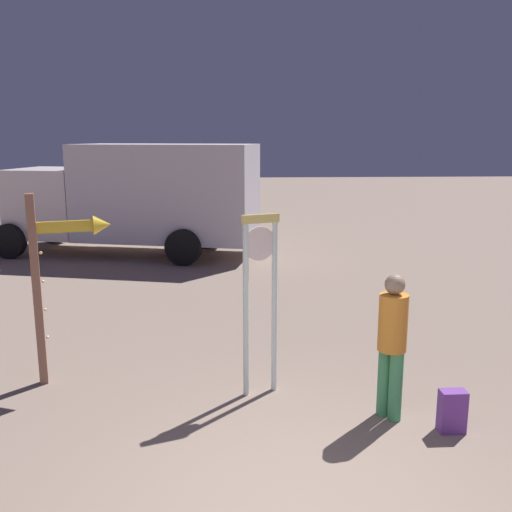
{
  "coord_description": "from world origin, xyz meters",
  "views": [
    {
      "loc": [
        -0.6,
        -4.14,
        3.11
      ],
      "look_at": [
        -0.06,
        4.9,
        1.2
      ],
      "focal_mm": 39.86,
      "sensor_mm": 36.0,
      "label": 1
    }
  ],
  "objects_px": {
    "person_near_clock": "(392,339)",
    "backpack": "(452,411)",
    "arrow_sign": "(61,262)",
    "box_truck_near": "(140,195)",
    "standing_clock": "(260,286)"
  },
  "relations": [
    {
      "from": "standing_clock",
      "to": "backpack",
      "type": "xyz_separation_m",
      "value": [
        1.99,
        -1.08,
        -1.13
      ]
    },
    {
      "from": "backpack",
      "to": "standing_clock",
      "type": "bearing_deg",
      "value": 151.53
    },
    {
      "from": "arrow_sign",
      "to": "box_truck_near",
      "type": "distance_m",
      "value": 8.11
    },
    {
      "from": "standing_clock",
      "to": "arrow_sign",
      "type": "distance_m",
      "value": 2.52
    },
    {
      "from": "arrow_sign",
      "to": "backpack",
      "type": "relative_size",
      "value": 5.22
    },
    {
      "from": "person_near_clock",
      "to": "backpack",
      "type": "bearing_deg",
      "value": -30.6
    },
    {
      "from": "box_truck_near",
      "to": "standing_clock",
      "type": "bearing_deg",
      "value": -73.13
    },
    {
      "from": "standing_clock",
      "to": "person_near_clock",
      "type": "relative_size",
      "value": 1.34
    },
    {
      "from": "backpack",
      "to": "box_truck_near",
      "type": "bearing_deg",
      "value": 115.39
    },
    {
      "from": "person_near_clock",
      "to": "box_truck_near",
      "type": "bearing_deg",
      "value": 113.26
    },
    {
      "from": "person_near_clock",
      "to": "backpack",
      "type": "xyz_separation_m",
      "value": [
        0.58,
        -0.34,
        -0.7
      ]
    },
    {
      "from": "standing_clock",
      "to": "arrow_sign",
      "type": "xyz_separation_m",
      "value": [
        -2.46,
        0.51,
        0.21
      ]
    },
    {
      "from": "person_near_clock",
      "to": "standing_clock",
      "type": "bearing_deg",
      "value": 152.43
    },
    {
      "from": "backpack",
      "to": "arrow_sign",
      "type": "bearing_deg",
      "value": 160.34
    },
    {
      "from": "arrow_sign",
      "to": "backpack",
      "type": "xyz_separation_m",
      "value": [
        4.45,
        -1.59,
        -1.34
      ]
    }
  ]
}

